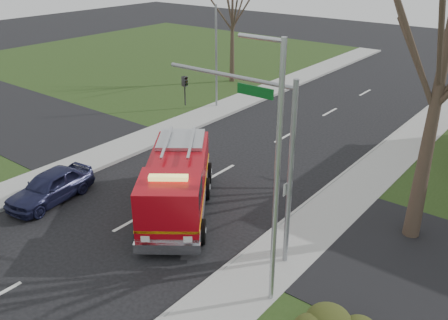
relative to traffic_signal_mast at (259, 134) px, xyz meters
The scene contains 10 objects.
ground 7.18m from the traffic_signal_mast, 163.94° to the right, with size 120.00×120.00×0.00m, color black.
sidewalk_right 4.97m from the traffic_signal_mast, 56.58° to the right, with size 2.40×80.00×0.15m, color #969590.
sidewalk_left 12.41m from the traffic_signal_mast, behind, with size 2.40×80.00×0.15m, color #969590.
bare_tree_near 6.78m from the traffic_signal_mast, 46.37° to the left, with size 6.00×6.00×12.00m.
bare_tree_left 23.97m from the traffic_signal_mast, 129.43° to the left, with size 4.50×4.50×9.00m.
traffic_signal_mast is the anchor object (origin of this frame).
streetlight_pole 2.78m from the traffic_signal_mast, 46.02° to the right, with size 1.48×0.16×8.40m.
utility_pole_far 17.38m from the traffic_signal_mast, 133.85° to the left, with size 0.14×0.14×7.00m, color gray.
fire_engine 5.46m from the traffic_signal_mast, behind, with size 6.13×7.03×2.83m.
parked_car_maroon 10.49m from the traffic_signal_mast, 165.06° to the right, with size 1.67×4.16×1.42m, color #1C1E3F.
Camera 1 is at (13.46, -10.90, 10.49)m, focal length 38.00 mm.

